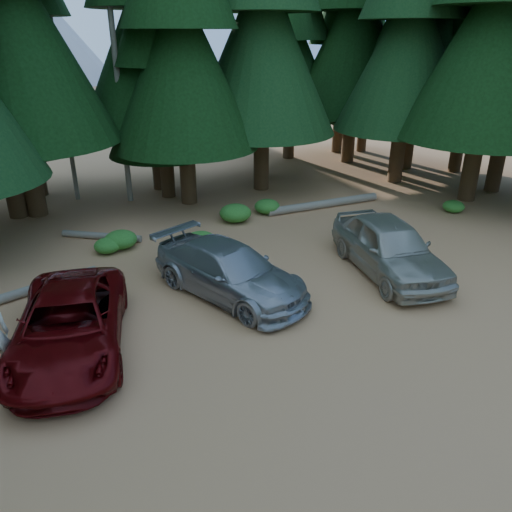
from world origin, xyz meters
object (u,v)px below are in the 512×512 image
object	(u,v)px
silver_minivan_right	(389,247)
log_right	(324,204)
log_mid	(102,236)
red_pickup	(69,325)
silver_minivan_center	(230,271)
log_left	(32,289)

from	to	relation	value
silver_minivan_right	log_right	world-z (taller)	silver_minivan_right
log_mid	red_pickup	bearing A→B (deg)	-68.54
red_pickup	silver_minivan_center	xyz separation A→B (m)	(4.64, 0.48, 0.01)
silver_minivan_right	log_mid	size ratio (longest dim) A/B	1.66
silver_minivan_center	silver_minivan_right	xyz separation A→B (m)	(5.02, -1.41, 0.13)
red_pickup	log_mid	size ratio (longest dim) A/B	1.71
silver_minivan_center	log_mid	size ratio (longest dim) A/B	1.67
log_left	silver_minivan_center	bearing A→B (deg)	-42.15
log_mid	log_right	bearing A→B (deg)	33.65
red_pickup	silver_minivan_center	distance (m)	4.67
log_left	log_mid	size ratio (longest dim) A/B	1.27
log_mid	silver_minivan_right	bearing A→B (deg)	-4.64
red_pickup	silver_minivan_center	bearing A→B (deg)	26.50
silver_minivan_right	silver_minivan_center	bearing A→B (deg)	-178.38
silver_minivan_right	red_pickup	bearing A→B (deg)	-168.19
log_mid	log_right	xyz separation A→B (m)	(9.37, -1.58, 0.05)
log_left	log_mid	bearing A→B (deg)	36.76
red_pickup	log_left	size ratio (longest dim) A/B	1.34
silver_minivan_center	log_right	xyz separation A→B (m)	(7.42, 4.71, -0.58)
silver_minivan_right	log_left	bearing A→B (deg)	172.78
log_right	silver_minivan_center	bearing A→B (deg)	-139.41
red_pickup	log_right	world-z (taller)	red_pickup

